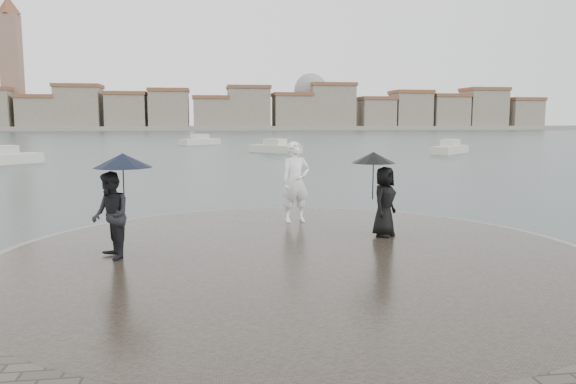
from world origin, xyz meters
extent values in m
plane|color=#2B3835|center=(0.00, 0.00, 0.00)|extent=(400.00, 400.00, 0.00)
cylinder|color=gray|center=(0.00, 3.50, 0.16)|extent=(12.50, 12.50, 0.32)
cylinder|color=#2D261E|center=(0.00, 3.50, 0.18)|extent=(11.90, 11.90, 0.36)
imported|color=white|center=(0.54, 7.05, 1.42)|extent=(0.85, 0.63, 2.12)
imported|color=black|center=(-3.63, 3.64, 1.21)|extent=(0.93, 1.02, 1.70)
cylinder|color=black|center=(-3.38, 3.74, 1.71)|extent=(0.02, 0.02, 0.90)
cone|color=black|center=(-3.38, 3.74, 2.26)|extent=(1.15, 1.15, 0.28)
imported|color=black|center=(2.26, 4.91, 1.17)|extent=(0.90, 0.93, 1.61)
cylinder|color=black|center=(2.01, 5.01, 1.66)|extent=(0.02, 0.02, 0.90)
cone|color=black|center=(2.01, 5.01, 2.18)|extent=(1.03, 1.03, 0.26)
cube|color=gray|center=(0.00, 163.00, 0.60)|extent=(260.00, 20.00, 1.20)
cube|color=gray|center=(-48.00, 160.00, 4.50)|extent=(10.00, 10.00, 9.00)
cube|color=brown|center=(-48.00, 160.00, 9.50)|extent=(10.60, 10.60, 1.00)
cube|color=gray|center=(-37.00, 160.00, 6.00)|extent=(12.00, 10.00, 12.00)
cube|color=brown|center=(-37.00, 160.00, 12.50)|extent=(12.60, 10.60, 1.00)
cube|color=gray|center=(-24.00, 160.00, 5.00)|extent=(11.00, 10.00, 10.00)
cube|color=brown|center=(-24.00, 160.00, 10.50)|extent=(11.60, 10.60, 1.00)
cube|color=gray|center=(-12.00, 160.00, 5.50)|extent=(11.00, 10.00, 11.00)
cube|color=brown|center=(-12.00, 160.00, 11.50)|extent=(11.60, 10.60, 1.00)
cube|color=gray|center=(0.00, 160.00, 4.50)|extent=(10.00, 10.00, 9.00)
cube|color=brown|center=(0.00, 160.00, 9.50)|extent=(10.60, 10.60, 1.00)
cube|color=gray|center=(11.00, 160.00, 6.00)|extent=(12.00, 10.00, 12.00)
cube|color=brown|center=(11.00, 160.00, 12.50)|extent=(12.60, 10.60, 1.00)
cube|color=gray|center=(24.00, 160.00, 5.00)|extent=(11.00, 10.00, 10.00)
cube|color=brown|center=(24.00, 160.00, 10.50)|extent=(11.60, 10.60, 1.00)
cube|color=gray|center=(36.00, 160.00, 6.50)|extent=(13.00, 10.00, 13.00)
cube|color=brown|center=(36.00, 160.00, 13.50)|extent=(13.60, 10.60, 1.00)
cube|color=gray|center=(50.00, 160.00, 4.50)|extent=(10.00, 10.00, 9.00)
cube|color=brown|center=(50.00, 160.00, 9.50)|extent=(10.60, 10.60, 1.00)
cube|color=gray|center=(61.00, 160.00, 5.50)|extent=(11.00, 10.00, 11.00)
cube|color=brown|center=(61.00, 160.00, 11.50)|extent=(11.60, 10.60, 1.00)
cube|color=gray|center=(73.00, 160.00, 5.00)|extent=(11.00, 10.00, 10.00)
cube|color=brown|center=(73.00, 160.00, 10.50)|extent=(11.60, 10.60, 1.00)
cube|color=gray|center=(85.00, 160.00, 6.00)|extent=(12.00, 10.00, 12.00)
cube|color=brown|center=(85.00, 160.00, 12.50)|extent=(12.60, 10.60, 1.00)
cube|color=gray|center=(98.00, 160.00, 4.50)|extent=(10.00, 10.00, 9.00)
cube|color=brown|center=(98.00, 160.00, 9.50)|extent=(10.60, 10.60, 1.00)
cube|color=#846654|center=(-55.00, 162.00, 16.00)|extent=(5.00, 5.00, 32.00)
cone|color=brown|center=(-55.00, 162.00, 34.50)|extent=(6.80, 6.80, 5.00)
sphere|color=gray|center=(30.00, 162.00, 12.00)|extent=(10.00, 10.00, 10.00)
cube|color=beige|center=(-15.65, 33.37, 0.25)|extent=(4.74, 5.25, 0.90)
cube|color=beige|center=(-15.65, 33.37, 0.85)|extent=(2.20, 2.31, 0.90)
cube|color=beige|center=(20.18, 40.89, 0.25)|extent=(4.97, 5.07, 0.90)
cube|color=beige|center=(20.18, 40.89, 0.85)|extent=(2.25, 2.27, 0.90)
cube|color=beige|center=(4.61, 44.50, 0.25)|extent=(4.66, 5.31, 0.90)
cube|color=beige|center=(4.61, 44.50, 0.85)|extent=(2.18, 2.31, 0.90)
cube|color=beige|center=(-2.47, 62.84, 0.25)|extent=(5.18, 4.84, 0.90)
cube|color=beige|center=(-2.47, 62.84, 0.85)|extent=(2.29, 2.22, 0.90)
camera|label=1|loc=(-1.79, -7.39, 3.04)|focal=35.00mm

